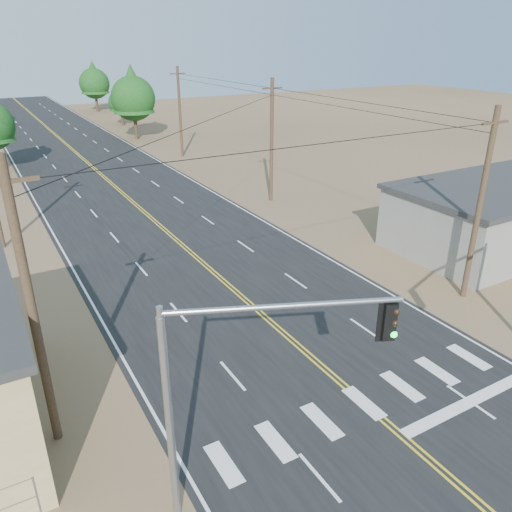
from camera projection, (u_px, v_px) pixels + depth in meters
road at (163, 228)px, 36.59m from camera, size 15.00×200.00×0.02m
building_right at (504, 215)px, 33.35m from camera, size 15.00×8.00×4.00m
utility_pole_left_near at (32, 310)px, 15.46m from camera, size 1.80×0.30×10.00m
utility_pole_right_near at (480, 206)px, 25.04m from camera, size 1.80×0.30×10.00m
utility_pole_right_mid at (272, 140)px, 40.92m from camera, size 1.80×0.30×10.00m
utility_pole_right_far at (180, 112)px, 56.80m from camera, size 1.80×0.30×10.00m
signal_mast_left at (236, 377)px, 13.00m from camera, size 5.73×2.64×6.97m
tree_right_near at (133, 94)px, 66.51m from camera, size 5.86×5.86×9.77m
tree_right_mid at (120, 100)px, 78.38m from camera, size 3.77×3.77×6.28m
tree_right_far at (94, 80)px, 92.36m from camera, size 5.46×5.46×9.11m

